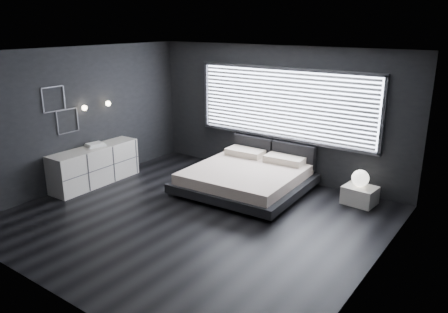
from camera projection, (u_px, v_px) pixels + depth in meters
The scene contains 12 objects.
room at pixel (194, 140), 7.16m from camera, with size 6.04×6.00×2.80m.
window at pixel (284, 104), 9.07m from camera, with size 4.14×0.09×1.52m.
headboard at pixel (273, 151), 9.44m from camera, with size 1.96×0.16×0.52m.
sconce_near at pixel (84, 108), 8.75m from camera, with size 0.18×0.11×0.11m.
sconce_far at pixel (108, 103), 9.22m from camera, with size 0.18×0.11×0.11m.
wall_art_upper at pixel (54, 99), 8.26m from camera, with size 0.01×0.48×0.48m.
wall_art_lower at pixel (68, 121), 8.60m from camera, with size 0.01×0.48×0.48m.
bed at pixel (246, 177), 8.72m from camera, with size 2.42×2.32×0.60m.
nightstand at pixel (360, 195), 8.12m from camera, with size 0.57×0.48×0.33m, color silver.
orb_lamp at pixel (360, 178), 8.05m from camera, with size 0.32×0.32×0.32m, color white.
dresser at pixel (95, 165), 9.07m from camera, with size 0.61×1.99×0.79m.
book_stack at pixel (95, 145), 9.00m from camera, with size 0.36×0.42×0.07m.
Camera 1 is at (4.46, -5.31, 3.27)m, focal length 35.00 mm.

